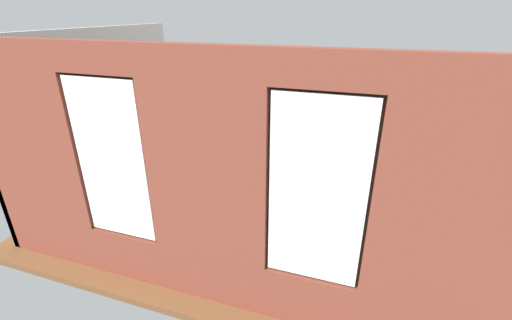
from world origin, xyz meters
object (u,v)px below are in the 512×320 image
at_px(remote_black, 255,175).
at_px(tv_flatscreen, 126,139).
at_px(candle_jar, 248,170).
at_px(potted_plant_foreground_right, 185,132).
at_px(coffee_table, 255,178).
at_px(table_plant_small, 258,173).
at_px(couch_by_window, 228,243).
at_px(remote_silver, 276,175).
at_px(papasan_chair, 268,151).
at_px(potted_plant_corner_far_left, 459,283).
at_px(potted_plant_by_left_couch, 395,188).
at_px(cup_ceramic, 233,172).
at_px(potted_plant_mid_room_small, 322,179).
at_px(couch_left, 428,237).
at_px(potted_plant_between_couches, 327,243).
at_px(media_console, 131,170).

distance_m(remote_black, tv_flatscreen, 2.68).
relative_size(candle_jar, potted_plant_foreground_right, 0.08).
height_order(coffee_table, table_plant_small, table_plant_small).
bearing_deg(table_plant_small, couch_by_window, 94.93).
xyz_separation_m(remote_silver, papasan_chair, (0.51, -1.15, -0.02)).
relative_size(coffee_table, table_plant_small, 6.64).
bearing_deg(tv_flatscreen, potted_plant_foreground_right, -99.86).
distance_m(potted_plant_corner_far_left, potted_plant_foreground_right, 6.40).
distance_m(candle_jar, tv_flatscreen, 2.52).
relative_size(papasan_chair, potted_plant_by_left_couch, 2.12).
bearing_deg(candle_jar, coffee_table, 151.62).
bearing_deg(candle_jar, cup_ceramic, 40.33).
xyz_separation_m(potted_plant_corner_far_left, potted_plant_mid_room_small, (1.89, -2.59, -0.28)).
bearing_deg(couch_by_window, tv_flatscreen, -29.68).
height_order(couch_left, potted_plant_between_couches, potted_plant_between_couches).
distance_m(couch_by_window, coffee_table, 1.93).
height_order(coffee_table, papasan_chair, papasan_chair).
height_order(papasan_chair, potted_plant_foreground_right, potted_plant_foreground_right).
distance_m(couch_left, cup_ceramic, 3.40).
distance_m(candle_jar, potted_plant_corner_far_left, 3.86).
bearing_deg(media_console, potted_plant_corner_far_left, 163.02).
xyz_separation_m(cup_ceramic, papasan_chair, (-0.26, -1.39, -0.06)).
distance_m(couch_by_window, candle_jar, 2.05).
relative_size(potted_plant_corner_far_left, potted_plant_between_couches, 0.74).
distance_m(couch_by_window, papasan_chair, 3.21).
xyz_separation_m(coffee_table, remote_silver, (-0.37, -0.13, 0.07)).
relative_size(candle_jar, potted_plant_corner_far_left, 0.12).
bearing_deg(couch_by_window, candle_jar, -78.04).
height_order(remote_black, potted_plant_by_left_couch, potted_plant_by_left_couch).
xyz_separation_m(couch_by_window, potted_plant_between_couches, (-1.33, -0.05, 0.29)).
height_order(remote_silver, potted_plant_corner_far_left, potted_plant_corner_far_left).
xyz_separation_m(media_console, potted_plant_corner_far_left, (-5.68, 1.73, 0.27)).
height_order(papasan_chair, potted_plant_between_couches, potted_plant_between_couches).
xyz_separation_m(candle_jar, remote_black, (-0.17, 0.09, -0.04)).
distance_m(potted_plant_foreground_right, potted_plant_between_couches, 5.12).
bearing_deg(media_console, potted_plant_between_couches, 159.42).
height_order(couch_left, potted_plant_mid_room_small, couch_left).
xyz_separation_m(media_console, potted_plant_between_couches, (-4.21, 1.58, 0.33)).
bearing_deg(papasan_chair, potted_plant_between_couches, 118.87).
height_order(potted_plant_foreground_right, potted_plant_between_couches, potted_plant_foreground_right).
distance_m(coffee_table, remote_silver, 0.40).
relative_size(remote_silver, potted_plant_mid_room_small, 0.40).
relative_size(couch_by_window, potted_plant_between_couches, 1.48).
bearing_deg(media_console, remote_silver, -172.32).
relative_size(tv_flatscreen, papasan_chair, 1.10).
xyz_separation_m(couch_left, potted_plant_corner_far_left, (-0.15, 1.16, 0.23)).
relative_size(couch_by_window, tv_flatscreen, 1.56).
bearing_deg(potted_plant_corner_far_left, remote_silver, -38.40).
height_order(remote_black, media_console, media_console).
bearing_deg(media_console, table_plant_small, -176.48).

